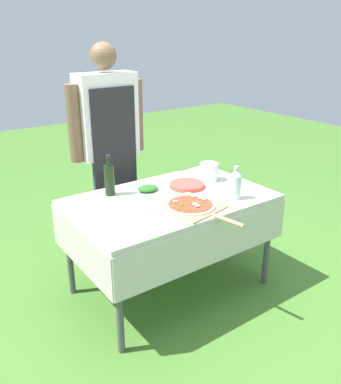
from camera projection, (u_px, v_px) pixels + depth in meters
name	position (u px, v px, depth m)	size (l,w,h in m)	color
ground_plane	(170.00, 287.00, 3.03)	(12.00, 12.00, 0.00)	#477A2D
prep_table	(170.00, 208.00, 2.80)	(1.37, 0.86, 0.72)	beige
person_cook	(108.00, 137.00, 3.18)	(0.64, 0.22, 1.71)	#333D56
pizza_on_peel	(192.00, 206.00, 2.60)	(0.41, 0.61, 0.05)	tan
oil_bottle	(109.00, 179.00, 2.77)	(0.07, 0.07, 0.29)	black
water_bottle	(235.00, 184.00, 2.71)	(0.08, 0.08, 0.23)	silver
herb_container	(148.00, 189.00, 2.86)	(0.20, 0.17, 0.05)	silver
mixing_tub	(209.00, 172.00, 3.07)	(0.14, 0.14, 0.13)	silver
plate_stack	(187.00, 185.00, 2.95)	(0.26, 0.26, 0.03)	#DB4C42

